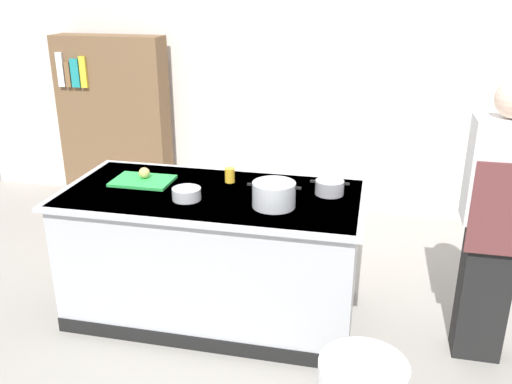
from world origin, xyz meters
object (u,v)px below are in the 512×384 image
sauce_pan (330,187)px  juice_cup (230,175)px  person_chef (496,219)px  bookshelf (115,122)px  mixing_bowl (187,194)px  stock_pot (274,195)px  onion (144,173)px

sauce_pan → juice_cup: bearing=173.7°
person_chef → bookshelf: bearing=75.1°
mixing_bowl → person_chef: person_chef is taller
stock_pot → mixing_bowl: (-0.56, -0.01, -0.04)m
sauce_pan → onion: bearing=-178.8°
mixing_bowl → person_chef: 1.84m
mixing_bowl → juice_cup: juice_cup is taller
bookshelf → juice_cup: bearing=-44.0°
bookshelf → sauce_pan: bearing=-35.5°
stock_pot → mixing_bowl: stock_pot is taller
onion → sauce_pan: size_ratio=0.30×
mixing_bowl → bookshelf: size_ratio=0.11×
mixing_bowl → juice_cup: 0.41m
sauce_pan → person_chef: bearing=-13.2°
onion → stock_pot: 0.99m
mixing_bowl → sauce_pan: bearing=18.3°
onion → bookshelf: size_ratio=0.04×
sauce_pan → juice_cup: juice_cup is taller
stock_pot → sauce_pan: (0.31, 0.28, -0.03)m
sauce_pan → bookshelf: bearing=144.5°
mixing_bowl → person_chef: size_ratio=0.11×
stock_pot → mixing_bowl: size_ratio=1.81×
onion → stock_pot: bearing=-15.0°
onion → stock_pot: (0.95, -0.25, 0.02)m
stock_pot → sauce_pan: 0.42m
stock_pot → person_chef: size_ratio=0.19×
onion → person_chef: (2.24, -0.20, -0.04)m
juice_cup → person_chef: (1.66, -0.30, -0.04)m
sauce_pan → bookshelf: 2.85m
person_chef → juice_cup: bearing=94.4°
stock_pot → person_chef: person_chef is taller
onion → mixing_bowl: 0.47m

